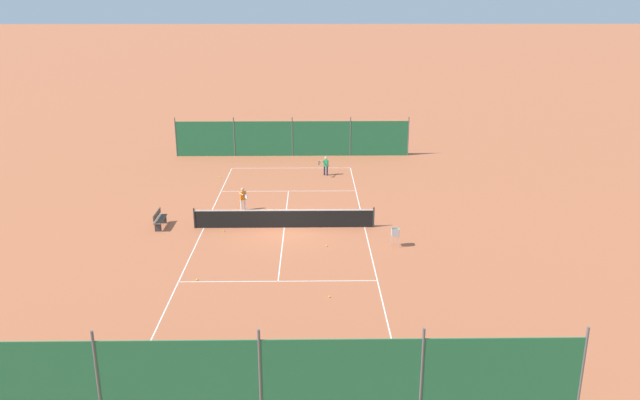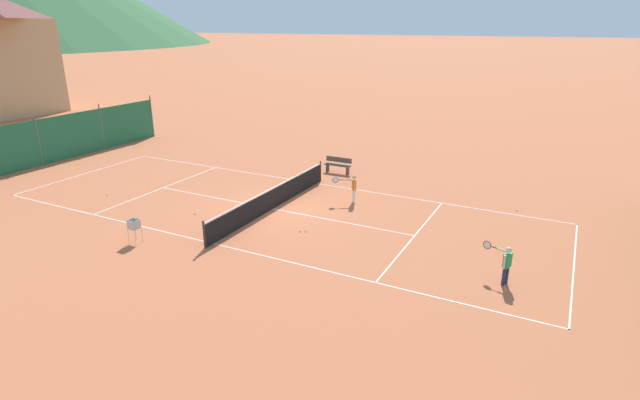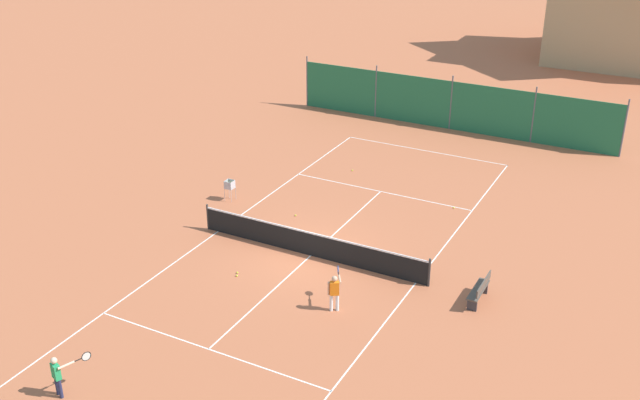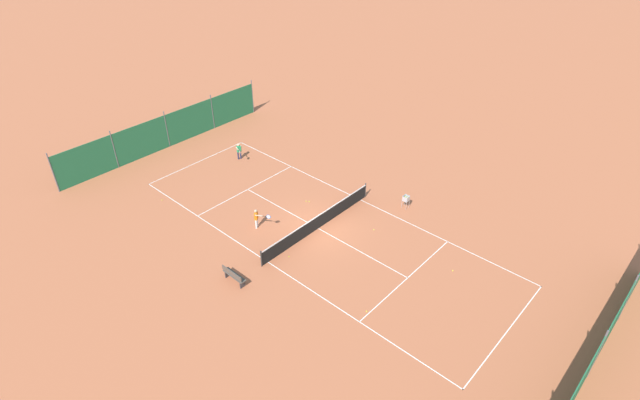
# 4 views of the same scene
# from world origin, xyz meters

# --- Properties ---
(ground_plane) EXTENTS (600.00, 600.00, 0.00)m
(ground_plane) POSITION_xyz_m (0.00, 0.00, 0.00)
(ground_plane) COLOR #B7603D
(court_line_markings) EXTENTS (8.25, 23.85, 0.01)m
(court_line_markings) POSITION_xyz_m (0.00, 0.00, 0.00)
(court_line_markings) COLOR white
(court_line_markings) RESTS_ON ground
(tennis_net) EXTENTS (9.18, 0.08, 1.06)m
(tennis_net) POSITION_xyz_m (0.00, 0.00, 0.50)
(tennis_net) COLOR #2D2D2D
(tennis_net) RESTS_ON ground
(windscreen_fence_far) EXTENTS (17.28, 0.08, 2.90)m
(windscreen_fence_far) POSITION_xyz_m (-0.00, 15.50, 1.31)
(windscreen_fence_far) COLOR #236B42
(windscreen_fence_far) RESTS_ON ground
(windscreen_fence_near) EXTENTS (17.28, 0.08, 2.90)m
(windscreen_fence_near) POSITION_xyz_m (-0.00, -15.50, 1.31)
(windscreen_fence_near) COLOR #236B42
(windscreen_fence_near) RESTS_ON ground
(player_far_baseline) EXTENTS (0.54, 1.07, 1.28)m
(player_far_baseline) POSITION_xyz_m (2.36, -2.77, 0.75)
(player_far_baseline) COLOR white
(player_far_baseline) RESTS_ON ground
(player_near_service) EXTENTS (0.72, 0.96, 1.27)m
(player_near_service) POSITION_xyz_m (-2.33, -9.96, 0.74)
(player_near_service) COLOR #23284C
(player_near_service) RESTS_ON ground
(tennis_ball_mid_court) EXTENTS (0.07, 0.07, 0.07)m
(tennis_ball_mid_court) POSITION_xyz_m (3.02, 0.55, 0.03)
(tennis_ball_mid_court) COLOR #CCE033
(tennis_ball_mid_court) RESTS_ON ground
(tennis_ball_service_box) EXTENTS (0.07, 0.07, 0.07)m
(tennis_ball_service_box) POSITION_xyz_m (-1.68, -2.32, 0.03)
(tennis_ball_service_box) COLOR #CCE033
(tennis_ball_service_box) RESTS_ON ground
(tennis_ball_alley_right) EXTENTS (0.07, 0.07, 0.07)m
(tennis_ball_alley_right) POSITION_xyz_m (-2.07, 7.89, 0.03)
(tennis_ball_alley_right) COLOR #CCE033
(tennis_ball_alley_right) RESTS_ON ground
(tennis_ball_far_corner) EXTENTS (0.07, 0.07, 0.07)m
(tennis_ball_far_corner) POSITION_xyz_m (4.60, -9.53, 0.03)
(tennis_ball_far_corner) COLOR #CCE033
(tennis_ball_far_corner) RESTS_ON ground
(tennis_ball_near_corner) EXTENTS (0.07, 0.07, 0.07)m
(tennis_ball_near_corner) POSITION_xyz_m (3.36, 6.26, 0.03)
(tennis_ball_near_corner) COLOR #CCE033
(tennis_ball_near_corner) RESTS_ON ground
(tennis_ball_by_net_left) EXTENTS (0.07, 0.07, 0.07)m
(tennis_ball_by_net_left) POSITION_xyz_m (-2.10, 2.58, 0.03)
(tennis_ball_by_net_left) COLOR #CCE033
(tennis_ball_by_net_left) RESTS_ON ground
(tennis_ball_by_net_right) EXTENTS (0.07, 0.07, 0.07)m
(tennis_ball_by_net_right) POSITION_xyz_m (-1.58, -2.50, 0.03)
(tennis_ball_by_net_right) COLOR #CCE033
(tennis_ball_by_net_right) RESTS_ON ground
(ball_hopper) EXTENTS (0.36, 0.36, 0.89)m
(ball_hopper) POSITION_xyz_m (-5.30, 2.63, 0.66)
(ball_hopper) COLOR #B7B7BC
(ball_hopper) RESTS_ON ground
(courtside_bench) EXTENTS (0.36, 1.50, 0.84)m
(courtside_bench) POSITION_xyz_m (6.34, -0.14, 0.45)
(courtside_bench) COLOR #51473D
(courtside_bench) RESTS_ON ground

